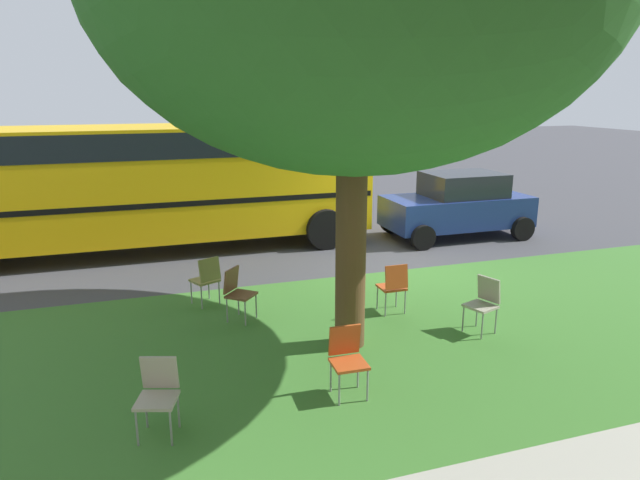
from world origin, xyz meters
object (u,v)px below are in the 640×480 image
at_px(school_bus, 145,176).
at_px(parked_car, 458,205).
at_px(chair_1, 484,300).
at_px(chair_5, 347,355).
at_px(chair_0, 393,284).
at_px(chair_2, 207,277).
at_px(chair_3, 237,290).
at_px(chair_4, 158,390).

bearing_deg(school_bus, parked_car, 171.04).
bearing_deg(chair_1, chair_5, 22.36).
bearing_deg(parked_car, chair_1, 62.41).
bearing_deg(chair_0, chair_2, -24.86).
distance_m(chair_0, school_bus, 6.75).
height_order(chair_5, parked_car, parked_car).
relative_size(chair_1, parked_car, 0.24).
bearing_deg(chair_1, chair_3, -25.17).
relative_size(chair_3, school_bus, 0.08).
height_order(chair_2, chair_5, same).
height_order(chair_0, chair_4, same).
xyz_separation_m(chair_3, chair_5, (-0.87, 2.77, 0.00)).
bearing_deg(chair_0, parked_car, -131.89).
xyz_separation_m(chair_1, chair_5, (2.69, 1.10, 0.00)).
distance_m(chair_1, chair_4, 5.10).
height_order(chair_0, chair_3, same).
xyz_separation_m(chair_2, chair_4, (1.00, 3.74, 0.00)).
bearing_deg(chair_3, chair_1, 154.83).
xyz_separation_m(chair_5, school_bus, (2.09, -7.69, 1.24)).
height_order(chair_2, chair_3, same).
height_order(chair_4, school_bus, school_bus).
xyz_separation_m(chair_2, parked_car, (-6.76, -2.90, 0.32)).
height_order(chair_4, parked_car, parked_car).
bearing_deg(chair_3, chair_5, 107.33).
distance_m(chair_1, school_bus, 8.23).
relative_size(chair_5, parked_car, 0.24).
relative_size(chair_5, school_bus, 0.08).
relative_size(chair_2, school_bus, 0.08).
relative_size(chair_1, school_bus, 0.08).
distance_m(parked_car, school_bus, 7.74).
distance_m(chair_3, chair_5, 2.91).
bearing_deg(chair_3, chair_4, 64.59).
bearing_deg(chair_2, parked_car, -156.79).
bearing_deg(chair_2, chair_0, 155.14).
distance_m(chair_1, parked_car, 6.09).
height_order(chair_0, chair_2, same).
height_order(chair_1, parked_car, parked_car).
xyz_separation_m(chair_1, chair_3, (3.55, -1.67, 0.00)).
bearing_deg(chair_5, parked_car, -130.28).
distance_m(chair_2, school_bus, 4.36).
relative_size(chair_0, chair_3, 1.00).
bearing_deg(chair_5, chair_0, -126.96).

